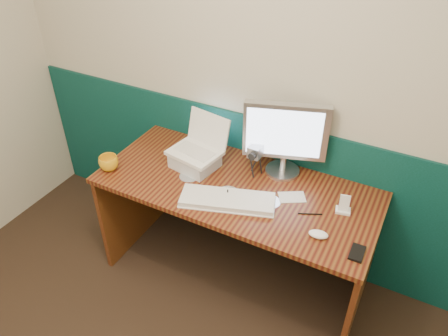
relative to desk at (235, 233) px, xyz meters
The scene contains 19 objects.
back_wall 0.95m from the desk, 89.53° to the left, with size 3.50×0.04×2.50m, color beige.
wainscot 0.38m from the desk, 89.51° to the left, with size 3.48×0.02×1.00m, color #072E26.
desk is the anchor object (origin of this frame).
laptop_riser 0.52m from the desk, 169.91° to the left, with size 0.25×0.21×0.09m, color silver.
laptop 0.66m from the desk, 169.91° to the left, with size 0.29×0.22×0.24m, color white, non-canonical shape.
monitor 0.68m from the desk, 53.62° to the left, with size 0.47×0.13×0.47m, color silver, non-canonical shape.
keyboard 0.42m from the desk, 81.93° to the right, with size 0.50×0.17×0.03m, color white.
mouse_right 0.69m from the desk, 18.23° to the right, with size 0.10×0.06×0.03m, color white.
mouse_left 0.46m from the desk, 126.09° to the right, with size 0.10×0.06×0.03m, color white.
mug 0.88m from the desk, 164.33° to the right, with size 0.11×0.11×0.09m, color gold.
camcorder 0.51m from the desk, 72.35° to the left, with size 0.10×0.14×0.22m, color #ADACB1, non-canonical shape.
cd_spindle 0.40m from the desk, 88.45° to the right, with size 0.13×0.13×0.03m, color silver.
cd_loose_a 0.47m from the desk, behind, with size 0.12×0.12×0.00m, color silver.
cd_loose_b 0.44m from the desk, 10.33° to the right, with size 0.12×0.12×0.00m, color silver.
pen 0.59m from the desk, ahead, with size 0.01×0.01×0.13m, color black.
papers 0.49m from the desk, ahead, with size 0.14×0.10×0.00m, color white.
dock 0.71m from the desk, ahead, with size 0.08×0.06×0.01m, color white.
music_player 0.74m from the desk, ahead, with size 0.05×0.01×0.09m, color white.
pda 0.85m from the desk, 15.32° to the right, with size 0.06×0.11×0.01m, color black.
Camera 1 is at (0.84, -0.38, 2.28)m, focal length 35.00 mm.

